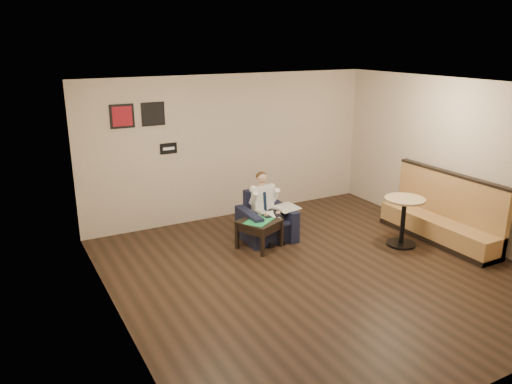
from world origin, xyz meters
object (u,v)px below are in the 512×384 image
seated_man (270,210)px  side_table (259,234)px  armchair (267,217)px  cafe_table (403,222)px  smartphone (253,217)px  green_folder (259,221)px  coffee_mug (260,213)px  banquette (440,208)px

seated_man → side_table: size_ratio=1.89×
armchair → side_table: (-0.30, -0.28, -0.17)m
armchair → cafe_table: 2.35m
smartphone → green_folder: bearing=-104.0°
side_table → coffee_mug: bearing=58.4°
armchair → green_folder: size_ratio=1.74×
green_folder → banquette: 3.19m
banquette → coffee_mug: bearing=153.3°
side_table → smartphone: bearing=97.3°
green_folder → banquette: banquette is taller
smartphone → side_table: bearing=-97.4°
seated_man → banquette: size_ratio=0.49×
side_table → cafe_table: (2.22, -1.07, 0.18)m
green_folder → smartphone: size_ratio=3.21×
green_folder → coffee_mug: (0.15, 0.24, 0.05)m
seated_man → green_folder: seated_man is taller
banquette → cafe_table: banquette is taller
smartphone → cafe_table: cafe_table is taller
side_table → smartphone: 0.31m
banquette → cafe_table: (-0.72, 0.14, -0.17)m
armchair → banquette: size_ratio=0.37×
side_table → smartphone: (-0.02, 0.18, 0.25)m
armchair → side_table: 0.44m
seated_man → smartphone: seated_man is taller
coffee_mug → cafe_table: bearing=-31.3°
seated_man → side_table: seated_man is taller
armchair → smartphone: size_ratio=5.59×
side_table → green_folder: 0.26m
cafe_table → banquette: bearing=-10.9°
cafe_table → green_folder: bearing=155.1°
green_folder → cafe_table: 2.47m
coffee_mug → banquette: 3.15m
side_table → green_folder: bearing=-121.6°
armchair → coffee_mug: bearing=-154.8°
armchair → seated_man: size_ratio=0.75×
side_table → cafe_table: size_ratio=0.71×
seated_man → coffee_mug: bearing=171.6°
side_table → banquette: size_ratio=0.26×
seated_man → coffee_mug: (-0.17, 0.03, -0.02)m
armchair → side_table: bearing=-135.1°
smartphone → cafe_table: bearing=-43.9°
green_folder → smartphone: (-0.00, 0.22, -0.00)m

